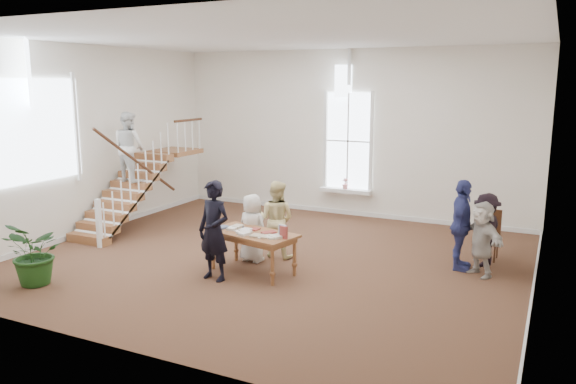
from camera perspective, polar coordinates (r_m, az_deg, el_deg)
The scene contains 12 objects.
ground at distance 11.79m, azimuth -1.47°, elevation -6.80°, with size 10.00×10.00×0.00m, color #4C2D1D.
room_shell at distance 15.60m, azimuth 5.93°, elevation -0.89°, with size 10.49×10.00×10.00m.
staircase at distance 14.46m, azimuth -15.60°, elevation 2.72°, with size 1.10×4.10×2.92m.
library_table at distance 10.80m, azimuth -3.62°, elevation -4.53°, with size 1.86×1.20×0.86m.
police_officer at distance 10.44m, azimuth -7.53°, elevation -3.92°, with size 0.68×0.45×1.87m, color black.
elderly_woman at distance 11.48m, azimuth -3.65°, elevation -3.67°, with size 0.69×0.45×1.40m, color silver.
person_yellow at distance 11.74m, azimuth -1.18°, elevation -2.77°, with size 0.79×0.61×1.62m, color beige.
woman_cluster_a at distance 11.42m, azimuth 17.19°, elevation -3.23°, with size 1.05×0.44×1.79m, color navy.
woman_cluster_b at distance 11.85m, azimuth 19.45°, elevation -3.65°, with size 0.95×0.55×1.48m, color black.
woman_cluster_c at distance 11.23m, azimuth 19.06°, elevation -4.51°, with size 1.34×0.43×1.44m, color beige.
floor_plant at distance 11.13m, azimuth -24.24°, elevation -5.70°, with size 1.07×0.93×1.19m, color #193E13.
side_chair at distance 12.42m, azimuth 19.72°, elevation -3.77°, with size 0.47×0.47×1.03m.
Camera 1 is at (5.15, -9.97, 3.62)m, focal length 35.00 mm.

